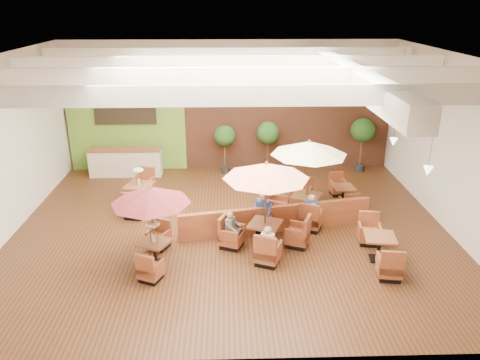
{
  "coord_description": "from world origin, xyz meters",
  "views": [
    {
      "loc": [
        -0.14,
        -13.77,
        7.05
      ],
      "look_at": [
        0.3,
        0.5,
        1.5
      ],
      "focal_mm": 35.0,
      "sensor_mm": 36.0,
      "label": 1
    }
  ],
  "objects_px": {
    "diner_1": "(262,209)",
    "diner_3": "(311,208)",
    "topiary_2": "(363,132)",
    "table_4": "(379,248)",
    "table_0": "(151,205)",
    "table_3": "(140,192)",
    "diner_2": "(232,225)",
    "topiary_0": "(225,138)",
    "diner_4": "(311,208)",
    "table_2": "(306,162)",
    "topiary_1": "(268,135)",
    "booth_divider": "(277,219)",
    "service_counter": "(126,162)",
    "diner_0": "(268,241)",
    "table_5": "(343,195)",
    "table_1": "(266,190)"
  },
  "relations": [
    {
      "from": "service_counter",
      "to": "table_4",
      "type": "bearing_deg",
      "value": -39.98
    },
    {
      "from": "booth_divider",
      "to": "table_3",
      "type": "bearing_deg",
      "value": 144.07
    },
    {
      "from": "table_4",
      "to": "diner_1",
      "type": "bearing_deg",
      "value": 158.28
    },
    {
      "from": "service_counter",
      "to": "table_5",
      "type": "relative_size",
      "value": 1.3
    },
    {
      "from": "topiary_0",
      "to": "diner_3",
      "type": "relative_size",
      "value": 2.62
    },
    {
      "from": "table_1",
      "to": "diner_0",
      "type": "distance_m",
      "value": 1.5
    },
    {
      "from": "service_counter",
      "to": "diner_1",
      "type": "distance_m",
      "value": 7.6
    },
    {
      "from": "table_0",
      "to": "topiary_2",
      "type": "height_order",
      "value": "table_0"
    },
    {
      "from": "table_3",
      "to": "diner_2",
      "type": "distance_m",
      "value": 4.59
    },
    {
      "from": "service_counter",
      "to": "diner_1",
      "type": "xyz_separation_m",
      "value": [
        5.4,
        -5.35,
        0.19
      ]
    },
    {
      "from": "service_counter",
      "to": "table_0",
      "type": "distance_m",
      "value": 7.63
    },
    {
      "from": "diner_0",
      "to": "diner_2",
      "type": "distance_m",
      "value": 1.42
    },
    {
      "from": "topiary_2",
      "to": "table_4",
      "type": "bearing_deg",
      "value": -101.22
    },
    {
      "from": "table_2",
      "to": "table_5",
      "type": "xyz_separation_m",
      "value": [
        1.6,
        1.01,
        -1.65
      ]
    },
    {
      "from": "table_0",
      "to": "table_5",
      "type": "bearing_deg",
      "value": 56.25
    },
    {
      "from": "diner_1",
      "to": "diner_0",
      "type": "bearing_deg",
      "value": 108.86
    },
    {
      "from": "table_5",
      "to": "topiary_0",
      "type": "height_order",
      "value": "topiary_0"
    },
    {
      "from": "topiary_2",
      "to": "topiary_0",
      "type": "bearing_deg",
      "value": 180.0
    },
    {
      "from": "topiary_0",
      "to": "table_2",
      "type": "bearing_deg",
      "value": -58.8
    },
    {
      "from": "table_3",
      "to": "table_1",
      "type": "bearing_deg",
      "value": -24.56
    },
    {
      "from": "diner_0",
      "to": "diner_3",
      "type": "bearing_deg",
      "value": 72.19
    },
    {
      "from": "diner_0",
      "to": "topiary_1",
      "type": "bearing_deg",
      "value": 104.78
    },
    {
      "from": "table_0",
      "to": "booth_divider",
      "type": "bearing_deg",
      "value": 51.2
    },
    {
      "from": "table_0",
      "to": "diner_2",
      "type": "relative_size",
      "value": 3.5
    },
    {
      "from": "diner_1",
      "to": "diner_3",
      "type": "height_order",
      "value": "diner_1"
    },
    {
      "from": "topiary_1",
      "to": "diner_4",
      "type": "distance_m",
      "value": 5.64
    },
    {
      "from": "booth_divider",
      "to": "diner_1",
      "type": "distance_m",
      "value": 0.57
    },
    {
      "from": "diner_4",
      "to": "diner_1",
      "type": "bearing_deg",
      "value": -148.05
    },
    {
      "from": "table_3",
      "to": "service_counter",
      "type": "bearing_deg",
      "value": 121.58
    },
    {
      "from": "topiary_2",
      "to": "diner_2",
      "type": "distance_m",
      "value": 8.73
    },
    {
      "from": "service_counter",
      "to": "topiary_2",
      "type": "xyz_separation_m",
      "value": [
        10.07,
        0.2,
        1.16
      ]
    },
    {
      "from": "table_2",
      "to": "topiary_1",
      "type": "xyz_separation_m",
      "value": [
        -0.87,
        4.47,
        -0.31
      ]
    },
    {
      "from": "booth_divider",
      "to": "table_0",
      "type": "distance_m",
      "value": 4.32
    },
    {
      "from": "table_5",
      "to": "diner_4",
      "type": "distance_m",
      "value": 2.58
    },
    {
      "from": "table_3",
      "to": "topiary_1",
      "type": "relative_size",
      "value": 1.26
    },
    {
      "from": "diner_2",
      "to": "topiary_0",
      "type": "bearing_deg",
      "value": -157.73
    },
    {
      "from": "booth_divider",
      "to": "diner_0",
      "type": "bearing_deg",
      "value": -114.29
    },
    {
      "from": "topiary_0",
      "to": "diner_0",
      "type": "distance_m",
      "value": 7.69
    },
    {
      "from": "table_0",
      "to": "diner_1",
      "type": "height_order",
      "value": "table_0"
    },
    {
      "from": "service_counter",
      "to": "table_2",
      "type": "relative_size",
      "value": 1.04
    },
    {
      "from": "booth_divider",
      "to": "topiary_2",
      "type": "xyz_separation_m",
      "value": [
        4.21,
        5.54,
        1.31
      ]
    },
    {
      "from": "table_2",
      "to": "table_3",
      "type": "bearing_deg",
      "value": -166.13
    },
    {
      "from": "service_counter",
      "to": "diner_4",
      "type": "distance_m",
      "value": 8.76
    },
    {
      "from": "booth_divider",
      "to": "topiary_1",
      "type": "bearing_deg",
      "value": 77.02
    },
    {
      "from": "diner_1",
      "to": "diner_2",
      "type": "xyz_separation_m",
      "value": [
        -1.0,
        -1.0,
        -0.05
      ]
    },
    {
      "from": "table_0",
      "to": "table_5",
      "type": "xyz_separation_m",
      "value": [
        6.31,
        3.94,
        -1.48
      ]
    },
    {
      "from": "service_counter",
      "to": "topiary_1",
      "type": "bearing_deg",
      "value": 1.9
    },
    {
      "from": "topiary_2",
      "to": "table_3",
      "type": "bearing_deg",
      "value": -159.53
    },
    {
      "from": "topiary_2",
      "to": "diner_4",
      "type": "relative_size",
      "value": 2.96
    },
    {
      "from": "service_counter",
      "to": "topiary_2",
      "type": "height_order",
      "value": "topiary_2"
    }
  ]
}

